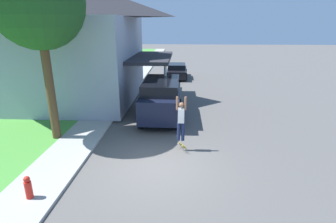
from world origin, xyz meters
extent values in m
plane|color=#54514F|center=(0.00, 0.00, 0.00)|extent=(120.00, 120.00, 0.00)
cube|color=#478E38|center=(-8.00, 6.00, 0.04)|extent=(10.00, 80.00, 0.08)
cube|color=#9E9E99|center=(-3.60, 6.00, 0.05)|extent=(1.80, 80.00, 0.10)
cube|color=#99A3B2|center=(-7.44, 8.34, 2.70)|extent=(10.31, 8.20, 5.23)
cube|color=#28282D|center=(-1.19, 8.34, 2.88)|extent=(2.60, 5.74, 0.20)
cylinder|color=silver|center=(-0.09, 6.29, 1.43)|extent=(0.16, 0.16, 2.70)
cylinder|color=brown|center=(-4.68, 2.10, 2.38)|extent=(0.36, 0.36, 4.60)
sphere|color=#1E4C1E|center=(-4.68, 2.10, 5.66)|extent=(3.57, 3.57, 3.57)
cube|color=black|center=(-0.22, 4.96, 0.96)|extent=(1.95, 4.40, 1.18)
cube|color=black|center=(-0.22, 5.07, 1.84)|extent=(1.80, 3.43, 0.56)
cylinder|color=black|center=(-1.15, 6.32, 0.36)|extent=(0.24, 0.72, 0.72)
cylinder|color=black|center=(0.72, 6.32, 0.36)|extent=(0.24, 0.72, 0.72)
cylinder|color=black|center=(-1.15, 3.60, 0.36)|extent=(0.24, 0.72, 0.72)
cylinder|color=black|center=(0.72, 3.60, 0.36)|extent=(0.24, 0.72, 0.72)
cube|color=black|center=(0.34, 16.45, 0.53)|extent=(1.79, 4.12, 0.70)
cube|color=black|center=(0.34, 16.34, 1.11)|extent=(1.57, 2.14, 0.47)
cylinder|color=black|center=(-0.52, 17.68, 0.33)|extent=(0.20, 0.67, 0.67)
cylinder|color=black|center=(1.21, 17.68, 0.33)|extent=(0.20, 0.67, 0.67)
cylinder|color=black|center=(-0.52, 15.21, 0.33)|extent=(0.20, 0.67, 0.67)
cylinder|color=black|center=(1.21, 15.21, 0.33)|extent=(0.20, 0.67, 0.67)
cylinder|color=#192347|center=(0.77, 1.28, 0.83)|extent=(0.13, 0.13, 0.76)
cylinder|color=#192347|center=(0.94, 1.28, 0.83)|extent=(0.13, 0.13, 0.76)
cube|color=silver|center=(0.86, 1.28, 1.50)|extent=(0.25, 0.20, 0.58)
sphere|color=brown|center=(0.86, 1.28, 1.94)|extent=(0.21, 0.21, 0.21)
cylinder|color=brown|center=(0.70, 1.28, 2.01)|extent=(0.09, 0.09, 0.52)
cylinder|color=brown|center=(1.02, 1.28, 2.01)|extent=(0.09, 0.09, 0.52)
cube|color=#A89323|center=(0.93, 1.30, 0.20)|extent=(0.39, 0.71, 0.36)
cylinder|color=silver|center=(0.75, 1.49, 0.19)|extent=(0.03, 0.06, 0.06)
cylinder|color=silver|center=(0.86, 1.49, 0.03)|extent=(0.03, 0.06, 0.06)
cylinder|color=silver|center=(0.92, 1.05, 0.30)|extent=(0.03, 0.06, 0.06)
cylinder|color=silver|center=(1.02, 1.05, 0.14)|extent=(0.03, 0.06, 0.06)
cylinder|color=red|center=(-3.48, -2.17, 0.37)|extent=(0.20, 0.20, 0.53)
sphere|color=red|center=(-3.48, -2.17, 0.72)|extent=(0.18, 0.18, 0.18)
camera|label=1|loc=(0.88, -8.36, 4.89)|focal=28.00mm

